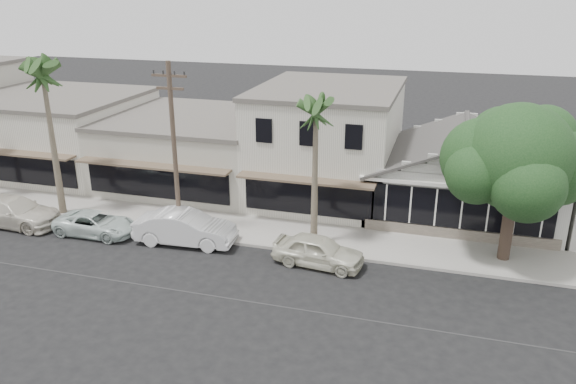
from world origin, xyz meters
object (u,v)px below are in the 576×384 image
(car_1, at_px, (185,228))
(utility_pole, at_px, (174,147))
(car_2, at_px, (96,224))
(car_3, at_px, (14,211))
(car_0, at_px, (318,251))
(shade_tree, at_px, (515,159))

(car_1, bearing_deg, utility_pole, 38.01)
(utility_pole, height_order, car_2, utility_pole)
(car_3, bearing_deg, utility_pole, -81.25)
(car_2, height_order, car_3, car_3)
(utility_pole, bearing_deg, car_3, -172.35)
(car_3, bearing_deg, car_0, -88.80)
(car_0, distance_m, car_3, 16.98)
(car_0, xyz_separation_m, shade_tree, (8.30, 3.06, 4.26))
(car_2, bearing_deg, car_3, 91.40)
(car_1, xyz_separation_m, shade_tree, (15.28, 2.63, 4.14))
(utility_pole, distance_m, car_2, 6.10)
(shade_tree, bearing_deg, car_0, -159.77)
(car_0, xyz_separation_m, car_1, (-6.98, 0.43, 0.11))
(car_0, height_order, car_2, car_0)
(utility_pole, bearing_deg, car_2, -165.44)
(car_0, bearing_deg, shade_tree, -63.51)
(utility_pole, xyz_separation_m, car_1, (0.71, -0.79, -3.95))
(car_1, height_order, shade_tree, shade_tree)
(car_3, height_order, shade_tree, shade_tree)
(utility_pole, relative_size, car_0, 2.10)
(utility_pole, height_order, car_0, utility_pole)
(car_0, height_order, car_3, car_3)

